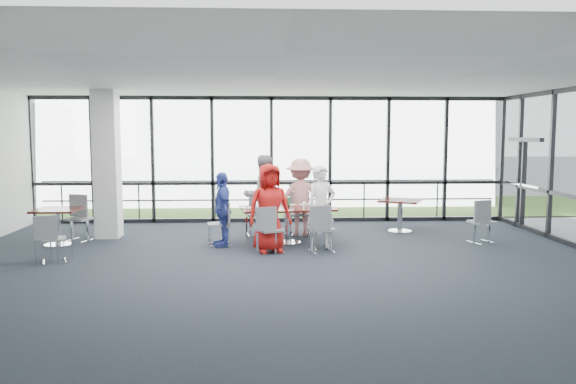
{
  "coord_description": "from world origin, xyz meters",
  "views": [
    {
      "loc": [
        -0.25,
        -9.31,
        2.27
      ],
      "look_at": [
        0.27,
        1.84,
        1.1
      ],
      "focal_mm": 35.0,
      "sensor_mm": 36.0,
      "label": 1
    }
  ],
  "objects_px": {
    "diner_far_left": "(263,196)",
    "chair_main_fl": "(257,214)",
    "main_table": "(287,213)",
    "diner_end": "(222,209)",
    "diner_far_right": "(301,197)",
    "chair_main_end": "(219,224)",
    "diner_near_right": "(321,208)",
    "chair_spare_la": "(54,239)",
    "chair_main_nr": "(322,229)",
    "side_table_left": "(57,215)",
    "side_table_right": "(400,205)",
    "chair_spare_lb": "(79,219)",
    "chair_spare_r": "(482,222)",
    "diner_near_left": "(269,208)",
    "structural_column": "(107,164)",
    "chair_main_nl": "(270,230)",
    "chair_main_fr": "(300,214)"
  },
  "relations": [
    {
      "from": "diner_near_left",
      "to": "diner_end",
      "type": "height_order",
      "value": "diner_near_left"
    },
    {
      "from": "diner_far_right",
      "to": "side_table_left",
      "type": "bearing_deg",
      "value": 6.12
    },
    {
      "from": "chair_main_fl",
      "to": "diner_far_right",
      "type": "bearing_deg",
      "value": 167.43
    },
    {
      "from": "side_table_left",
      "to": "diner_far_left",
      "type": "height_order",
      "value": "diner_far_left"
    },
    {
      "from": "side_table_left",
      "to": "diner_far_left",
      "type": "relative_size",
      "value": 0.47
    },
    {
      "from": "side_table_right",
      "to": "diner_near_left",
      "type": "bearing_deg",
      "value": -145.72
    },
    {
      "from": "chair_main_fl",
      "to": "chair_main_fr",
      "type": "height_order",
      "value": "chair_main_fl"
    },
    {
      "from": "side_table_left",
      "to": "chair_spare_la",
      "type": "distance_m",
      "value": 1.6
    },
    {
      "from": "diner_far_left",
      "to": "diner_near_right",
      "type": "bearing_deg",
      "value": 112.33
    },
    {
      "from": "diner_far_left",
      "to": "chair_main_fr",
      "type": "relative_size",
      "value": 1.94
    },
    {
      "from": "diner_end",
      "to": "chair_spare_la",
      "type": "height_order",
      "value": "diner_end"
    },
    {
      "from": "diner_far_left",
      "to": "chair_main_nr",
      "type": "bearing_deg",
      "value": 106.94
    },
    {
      "from": "side_table_right",
      "to": "diner_far_right",
      "type": "height_order",
      "value": "diner_far_right"
    },
    {
      "from": "diner_far_left",
      "to": "chair_main_nr",
      "type": "height_order",
      "value": "diner_far_left"
    },
    {
      "from": "diner_near_right",
      "to": "chair_spare_r",
      "type": "xyz_separation_m",
      "value": [
        3.38,
        0.45,
        -0.38
      ]
    },
    {
      "from": "chair_main_nr",
      "to": "diner_far_right",
      "type": "bearing_deg",
      "value": 85.48
    },
    {
      "from": "diner_near_right",
      "to": "chair_spare_lb",
      "type": "xyz_separation_m",
      "value": [
        -5.0,
        1.07,
        -0.35
      ]
    },
    {
      "from": "diner_far_left",
      "to": "chair_main_fl",
      "type": "bearing_deg",
      "value": -68.37
    },
    {
      "from": "main_table",
      "to": "chair_main_nl",
      "type": "distance_m",
      "value": 1.02
    },
    {
      "from": "chair_main_end",
      "to": "chair_spare_lb",
      "type": "bearing_deg",
      "value": -111.04
    },
    {
      "from": "diner_near_right",
      "to": "chair_main_fl",
      "type": "relative_size",
      "value": 1.72
    },
    {
      "from": "main_table",
      "to": "diner_far_right",
      "type": "relative_size",
      "value": 1.18
    },
    {
      "from": "diner_near_left",
      "to": "chair_main_nr",
      "type": "xyz_separation_m",
      "value": [
        1.0,
        -0.08,
        -0.4
      ]
    },
    {
      "from": "structural_column",
      "to": "chair_main_fl",
      "type": "xyz_separation_m",
      "value": [
        3.24,
        0.05,
        -1.12
      ]
    },
    {
      "from": "chair_main_nr",
      "to": "chair_spare_la",
      "type": "distance_m",
      "value": 4.85
    },
    {
      "from": "chair_main_end",
      "to": "diner_far_right",
      "type": "bearing_deg",
      "value": 110.79
    },
    {
      "from": "diner_far_right",
      "to": "chair_main_end",
      "type": "bearing_deg",
      "value": 26.83
    },
    {
      "from": "diner_end",
      "to": "chair_main_end",
      "type": "bearing_deg",
      "value": -137.65
    },
    {
      "from": "chair_main_end",
      "to": "chair_spare_r",
      "type": "relative_size",
      "value": 0.98
    },
    {
      "from": "diner_far_left",
      "to": "chair_main_nl",
      "type": "distance_m",
      "value": 1.74
    },
    {
      "from": "structural_column",
      "to": "chair_spare_lb",
      "type": "relative_size",
      "value": 3.37
    },
    {
      "from": "chair_main_nr",
      "to": "chair_spare_la",
      "type": "xyz_separation_m",
      "value": [
        -4.81,
        -0.61,
        -0.03
      ]
    },
    {
      "from": "chair_spare_r",
      "to": "diner_far_right",
      "type": "bearing_deg",
      "value": 144.43
    },
    {
      "from": "main_table",
      "to": "chair_spare_lb",
      "type": "height_order",
      "value": "chair_spare_lb"
    },
    {
      "from": "chair_spare_r",
      "to": "diner_near_left",
      "type": "bearing_deg",
      "value": 168.68
    },
    {
      "from": "diner_near_right",
      "to": "chair_spare_la",
      "type": "distance_m",
      "value": 4.93
    },
    {
      "from": "diner_far_right",
      "to": "chair_spare_la",
      "type": "xyz_separation_m",
      "value": [
        -4.53,
        -2.38,
        -0.44
      ]
    },
    {
      "from": "main_table",
      "to": "diner_end",
      "type": "distance_m",
      "value": 1.35
    },
    {
      "from": "side_table_right",
      "to": "diner_far_right",
      "type": "relative_size",
      "value": 0.68
    },
    {
      "from": "main_table",
      "to": "diner_end",
      "type": "xyz_separation_m",
      "value": [
        -1.32,
        -0.23,
        0.13
      ]
    },
    {
      "from": "main_table",
      "to": "chair_spare_la",
      "type": "xyz_separation_m",
      "value": [
        -4.2,
        -1.53,
        -0.21
      ]
    },
    {
      "from": "chair_spare_r",
      "to": "chair_spare_la",
      "type": "bearing_deg",
      "value": 169.47
    },
    {
      "from": "chair_main_nl",
      "to": "chair_spare_la",
      "type": "xyz_separation_m",
      "value": [
        -3.83,
        -0.6,
        -0.02
      ]
    },
    {
      "from": "diner_far_right",
      "to": "chair_spare_r",
      "type": "relative_size",
      "value": 1.92
    },
    {
      "from": "diner_near_left",
      "to": "chair_spare_r",
      "type": "xyz_separation_m",
      "value": [
        4.4,
        0.65,
        -0.4
      ]
    },
    {
      "from": "main_table",
      "to": "side_table_left",
      "type": "bearing_deg",
      "value": 171.91
    },
    {
      "from": "main_table",
      "to": "diner_near_left",
      "type": "xyz_separation_m",
      "value": [
        -0.38,
        -0.85,
        0.23
      ]
    },
    {
      "from": "structural_column",
      "to": "side_table_left",
      "type": "bearing_deg",
      "value": -132.27
    },
    {
      "from": "main_table",
      "to": "side_table_left",
      "type": "relative_size",
      "value": 2.36
    },
    {
      "from": "side_table_left",
      "to": "chair_spare_r",
      "type": "relative_size",
      "value": 0.96
    }
  ]
}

